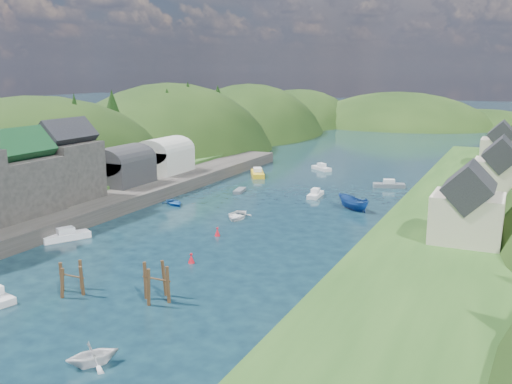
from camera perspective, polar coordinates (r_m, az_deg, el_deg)
The scene contains 14 objects.
ground at distance 96.54m, azimuth 5.57°, elevation 0.18°, with size 600.00×600.00×0.00m, color black.
hillside_left at distance 140.17m, azimuth -8.48°, elevation 0.54°, with size 44.00×245.56×52.00m.
far_hills at distance 217.36m, azimuth 16.97°, elevation 3.54°, with size 103.00×68.00×44.00m.
hill_trees at distance 108.82m, azimuth 8.04°, elevation 7.43°, with size 90.80×149.96×12.47m.
quay_left at distance 83.26m, azimuth -17.57°, elevation -1.58°, with size 12.00×110.00×2.00m, color #2D2B28.
terrace_left_grass at distance 88.03m, azimuth -20.94°, elevation -0.92°, with size 12.00×110.00×2.50m, color #234719.
boat_sheds at distance 98.07m, azimuth -11.09°, elevation 3.33°, with size 7.00×21.00×7.50m.
terrace_right at distance 81.49m, azimuth 19.91°, elevation -1.89°, with size 16.00×120.00×2.40m, color #234719.
right_bank_cottages at distance 88.56m, azimuth 22.59°, elevation 2.05°, with size 9.00×59.24×8.41m.
piling_cluster_near at distance 55.09m, azimuth -17.93°, elevation -8.51°, with size 2.90×2.74×3.36m.
piling_cluster_far at distance 51.54m, azimuth -9.90°, elevation -9.19°, with size 2.89×2.73×3.94m.
channel_buoy_near at distance 60.81m, azimuth -6.49°, elevation -6.63°, with size 0.70×0.70×1.10m.
channel_buoy_far at distance 70.10m, azimuth -3.89°, elevation -4.02°, with size 0.70×0.70×1.10m.
moored_boats at distance 73.32m, azimuth -4.72°, elevation -3.14°, with size 33.28×86.16×2.34m.
Camera 1 is at (31.57, -39.00, 20.07)m, focal length 40.00 mm.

